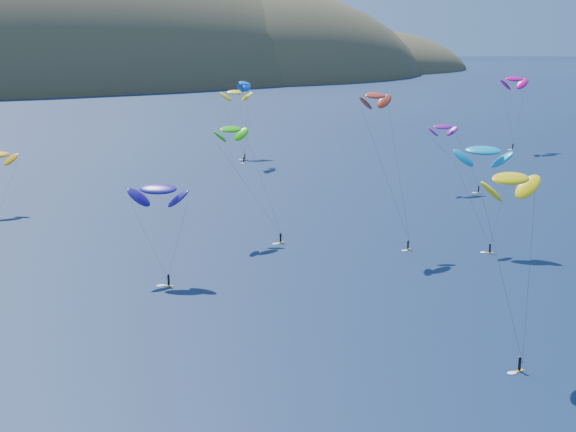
# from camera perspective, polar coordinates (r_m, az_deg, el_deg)

# --- Properties ---
(island) EXTENTS (730.00, 300.00, 210.00)m
(island) POSITION_cam_1_polar(r_m,az_deg,el_deg) (600.12, -17.59, 8.16)
(island) COLOR #3D3526
(island) RESTS_ON ground
(kitesurfer_2) EXTENTS (8.50, 9.47, 22.82)m
(kitesurfer_2) POSITION_cam_1_polar(r_m,az_deg,el_deg) (96.34, 15.56, 2.56)
(kitesurfer_2) COLOR gold
(kitesurfer_2) RESTS_ON ground
(kitesurfer_3) EXTENTS (9.58, 13.38, 21.44)m
(kitesurfer_3) POSITION_cam_1_polar(r_m,az_deg,el_deg) (146.31, -4.08, 6.14)
(kitesurfer_3) COLOR gold
(kitesurfer_3) RESTS_ON ground
(kitesurfer_4) EXTENTS (8.08, 8.57, 24.30)m
(kitesurfer_4) POSITION_cam_1_polar(r_m,az_deg,el_deg) (226.44, -3.16, 9.40)
(kitesurfer_4) COLOR gold
(kitesurfer_4) RESTS_ON ground
(kitesurfer_5) EXTENTS (9.83, 10.83, 19.41)m
(kitesurfer_5) POSITION_cam_1_polar(r_m,az_deg,el_deg) (142.44, 13.71, 4.54)
(kitesurfer_5) COLOR gold
(kitesurfer_5) RESTS_ON ground
(kitesurfer_6) EXTENTS (9.50, 10.45, 16.71)m
(kitesurfer_6) POSITION_cam_1_polar(r_m,az_deg,el_deg) (191.33, 10.96, 6.23)
(kitesurfer_6) COLOR gold
(kitesurfer_6) RESTS_ON ground
(kitesurfer_8) EXTENTS (11.11, 6.07, 24.59)m
(kitesurfer_8) POSITION_cam_1_polar(r_m,az_deg,el_deg) (261.28, 15.80, 9.36)
(kitesurfer_8) COLOR gold
(kitesurfer_8) RESTS_ON ground
(kitesurfer_9) EXTENTS (8.28, 10.94, 28.10)m
(kitesurfer_9) POSITION_cam_1_polar(r_m,az_deg,el_deg) (140.34, 6.23, 8.50)
(kitesurfer_9) COLOR gold
(kitesurfer_9) RESTS_ON ground
(kitesurfer_10) EXTENTS (9.74, 11.22, 15.97)m
(kitesurfer_10) POSITION_cam_1_polar(r_m,az_deg,el_deg) (123.64, -9.22, 1.89)
(kitesurfer_10) COLOR gold
(kitesurfer_10) RESTS_ON ground
(kitesurfer_11) EXTENTS (9.81, 14.27, 20.99)m
(kitesurfer_11) POSITION_cam_1_polar(r_m,az_deg,el_deg) (239.93, -3.69, 8.77)
(kitesurfer_11) COLOR gold
(kitesurfer_11) RESTS_ON ground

